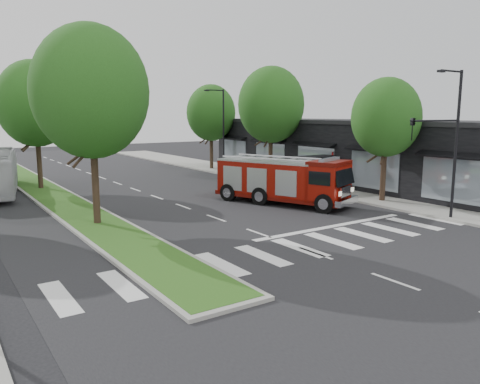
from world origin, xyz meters
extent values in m
plane|color=black|center=(0.00, 0.00, 0.00)|extent=(140.00, 140.00, 0.00)
cube|color=gray|center=(12.50, 10.00, 0.07)|extent=(5.00, 80.00, 0.15)
cube|color=gray|center=(-6.00, 18.00, 0.07)|extent=(3.00, 50.00, 0.14)
cube|color=#144614|center=(-6.00, 18.00, 0.14)|extent=(2.60, 49.50, 0.02)
cube|color=black|center=(17.00, 10.00, 2.50)|extent=(8.00, 30.00, 5.00)
cylinder|color=black|center=(9.80, 7.40, 1.25)|extent=(0.08, 0.08, 2.50)
cylinder|color=black|center=(12.60, 7.40, 1.25)|extent=(0.08, 0.08, 2.50)
cylinder|color=black|center=(9.80, 8.60, 1.25)|extent=(0.08, 0.08, 2.50)
cylinder|color=black|center=(12.60, 8.60, 1.25)|extent=(0.08, 0.08, 2.50)
cube|color=black|center=(11.20, 8.00, 2.55)|extent=(3.20, 1.60, 0.12)
cube|color=#8C99A5|center=(11.20, 8.70, 1.30)|extent=(2.80, 0.04, 1.80)
cube|color=black|center=(11.20, 8.00, 0.55)|extent=(2.40, 0.40, 0.08)
cylinder|color=black|center=(11.50, 2.00, 1.87)|extent=(0.36, 0.36, 3.74)
ellipsoid|color=#1A3A0F|center=(11.50, 2.00, 5.53)|extent=(4.40, 4.40, 5.06)
cylinder|color=black|center=(11.50, 14.00, 2.20)|extent=(0.36, 0.36, 4.40)
ellipsoid|color=#1A3A0F|center=(11.50, 14.00, 6.50)|extent=(5.60, 5.60, 6.44)
cylinder|color=black|center=(11.50, 24.00, 1.98)|extent=(0.36, 0.36, 3.96)
ellipsoid|color=#1A3A0F|center=(11.50, 24.00, 5.85)|extent=(5.00, 5.00, 5.75)
cylinder|color=black|center=(-6.00, 6.00, 2.31)|extent=(0.36, 0.36, 4.62)
ellipsoid|color=#1A3A0F|center=(-6.00, 6.00, 6.83)|extent=(5.80, 5.80, 6.67)
cylinder|color=black|center=(-6.00, 20.00, 2.20)|extent=(0.36, 0.36, 4.40)
ellipsoid|color=#1A3A0F|center=(-6.00, 20.00, 6.50)|extent=(5.60, 5.60, 6.44)
cylinder|color=black|center=(10.50, -3.50, 4.00)|extent=(0.16, 0.16, 8.00)
cylinder|color=black|center=(9.60, -3.50, 7.90)|extent=(1.80, 0.10, 0.10)
cube|color=black|center=(8.70, -3.50, 7.85)|extent=(0.45, 0.20, 0.12)
cylinder|color=black|center=(8.50, -3.50, 5.40)|extent=(4.00, 0.10, 0.10)
imported|color=black|center=(6.70, -3.50, 5.00)|extent=(0.18, 0.22, 1.10)
cylinder|color=black|center=(10.50, 20.00, 4.00)|extent=(0.16, 0.16, 8.00)
cylinder|color=black|center=(9.60, 20.00, 7.90)|extent=(1.80, 0.10, 0.10)
cube|color=black|center=(8.70, 20.00, 7.85)|extent=(0.45, 0.20, 0.12)
cube|color=#4E0904|center=(5.75, 5.36, 0.52)|extent=(5.65, 9.17, 0.26)
cube|color=maroon|center=(5.45, 6.14, 1.63)|extent=(4.88, 7.21, 2.10)
cube|color=maroon|center=(6.93, 2.33, 1.63)|extent=(3.13, 2.71, 2.20)
cube|color=#B2B2B7|center=(5.45, 6.14, 2.73)|extent=(4.88, 7.21, 0.13)
cylinder|color=#B2B2B7|center=(4.57, 5.80, 2.94)|extent=(2.38, 5.91, 0.10)
cylinder|color=#B2B2B7|center=(6.33, 6.48, 2.94)|extent=(2.38, 5.91, 0.10)
cube|color=silver|center=(7.37, 1.20, 0.63)|extent=(2.68, 1.33, 0.37)
cube|color=#8C99A5|center=(6.93, 2.33, 3.04)|extent=(2.29, 1.18, 0.19)
cylinder|color=black|center=(5.92, 1.59, 0.58)|extent=(0.76, 1.21, 1.15)
cylinder|color=black|center=(8.17, 2.47, 0.58)|extent=(0.76, 1.21, 1.15)
cylinder|color=black|center=(4.32, 5.70, 0.58)|extent=(0.76, 1.21, 1.15)
cylinder|color=black|center=(6.57, 6.58, 0.58)|extent=(0.76, 1.21, 1.15)
cylinder|color=black|center=(3.41, 8.05, 0.58)|extent=(0.76, 1.21, 1.15)
cylinder|color=black|center=(5.66, 8.93, 0.58)|extent=(0.76, 1.21, 1.15)
camera|label=1|loc=(-13.08, -17.82, 5.74)|focal=35.00mm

